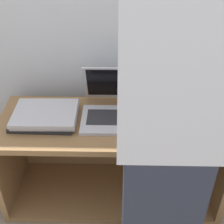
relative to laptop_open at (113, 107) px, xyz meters
The scene contains 6 objects.
ground_plane 0.73m from the laptop_open, 90.00° to the right, with size 12.00×12.00×0.00m, color #756B5B.
cart 0.35m from the laptop_open, 90.00° to the right, with size 1.33×0.52×0.60m.
laptop_open is the anchor object (origin of this frame).
laptop_stack_left 0.39m from the laptop_open, behind, with size 0.37×0.29×0.07m.
laptop_stack_right 0.39m from the laptop_open, ahead, with size 0.38×0.30×0.11m.
person 0.67m from the laptop_open, 68.37° to the right, with size 0.40×0.54×1.78m.
Camera 1 is at (0.03, -1.17, 1.67)m, focal length 50.00 mm.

